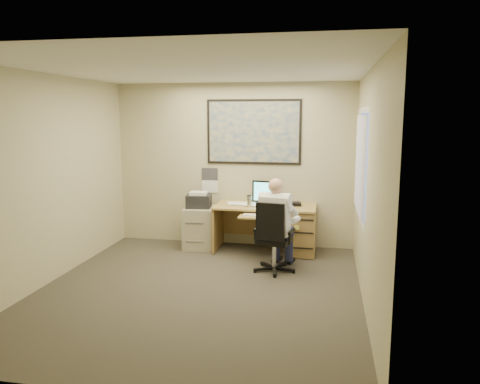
% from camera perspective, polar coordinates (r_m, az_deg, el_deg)
% --- Properties ---
extents(room_shell, '(4.00, 4.50, 2.70)m').
position_cam_1_polar(room_shell, '(5.66, -5.28, 0.96)').
color(room_shell, '#38342B').
rests_on(room_shell, ground).
extents(desk, '(1.60, 0.97, 1.12)m').
position_cam_1_polar(desk, '(7.51, 5.65, -4.03)').
color(desk, tan).
rests_on(desk, ground).
extents(world_map, '(1.56, 0.03, 1.06)m').
position_cam_1_polar(world_map, '(7.71, 1.67, 7.33)').
color(world_map, '#1E4C93').
rests_on(world_map, room_shell).
extents(wall_calendar, '(0.28, 0.01, 0.42)m').
position_cam_1_polar(wall_calendar, '(7.94, -3.70, 1.43)').
color(wall_calendar, white).
rests_on(wall_calendar, room_shell).
extents(window_blinds, '(0.06, 1.40, 1.30)m').
position_cam_1_polar(window_blinds, '(6.23, 14.54, 3.32)').
color(window_blinds, beige).
rests_on(window_blinds, room_shell).
extents(filing_cabinet, '(0.54, 0.63, 0.94)m').
position_cam_1_polar(filing_cabinet, '(7.77, -4.99, -3.86)').
color(filing_cabinet, '#A59F85').
rests_on(filing_cabinet, ground).
extents(office_chair, '(0.70, 0.70, 1.01)m').
position_cam_1_polar(office_chair, '(6.58, 4.23, -7.25)').
color(office_chair, black).
rests_on(office_chair, ground).
extents(person, '(0.71, 0.89, 1.31)m').
position_cam_1_polar(person, '(6.56, 4.27, -4.03)').
color(person, white).
rests_on(person, office_chair).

